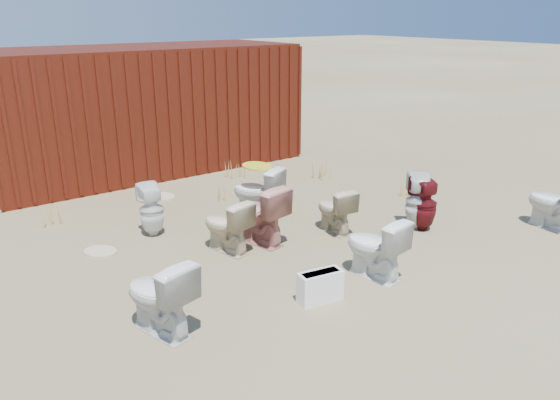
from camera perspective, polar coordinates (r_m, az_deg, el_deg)
ground at (r=7.35m, az=2.77°, el=-5.29°), size 100.00×100.00×0.00m
shipping_container at (r=11.37m, az=-14.00°, el=9.27°), size 6.00×2.40×2.40m
toilet_front_a at (r=5.54m, az=-12.54°, el=-9.78°), size 0.64×0.88×0.81m
toilet_front_pink at (r=7.44m, az=-2.20°, el=-1.45°), size 0.63×0.91×0.85m
toilet_front_c at (r=6.59m, az=9.89°, el=-4.89°), size 0.54×0.81×0.77m
toilet_front_maroon at (r=8.16m, az=14.82°, el=-0.39°), size 0.41×0.42×0.80m
toilet_front_e at (r=8.91m, az=26.71°, el=-0.27°), size 0.47×0.79×0.78m
toilet_back_a at (r=7.92m, az=-13.28°, el=-1.01°), size 0.37×0.38×0.76m
toilet_back_beige_left at (r=7.22m, az=-5.60°, el=-2.69°), size 0.56×0.79×0.73m
toilet_back_beige_right at (r=7.88m, az=5.74°, el=-1.02°), size 0.44×0.69×0.67m
toilet_back_yellowlid at (r=8.39m, az=-2.39°, el=0.82°), size 0.77×0.91×0.81m
toilet_back_e at (r=8.19m, az=14.26°, el=-0.16°), size 0.53×0.53×0.83m
yellow_lid at (r=8.26m, az=-2.43°, el=3.56°), size 0.41×0.51×0.02m
loose_tank at (r=6.08m, az=4.22°, el=-9.01°), size 0.53×0.28×0.35m
loose_lid_near at (r=9.63m, az=-12.18°, el=0.37°), size 0.48×0.57×0.02m
loose_lid_far at (r=7.67m, az=-18.26°, el=-5.13°), size 0.54×0.58×0.02m
weed_clump_a at (r=8.75m, az=-22.36°, el=-1.56°), size 0.36×0.36×0.32m
weed_clump_b at (r=9.35m, az=-5.97°, el=0.98°), size 0.32×0.32×0.28m
weed_clump_c at (r=10.48m, az=4.53°, el=3.17°), size 0.36×0.36×0.33m
weed_clump_d at (r=9.67m, az=-14.25°, el=0.90°), size 0.30×0.30×0.22m
weed_clump_e at (r=10.51m, az=-4.56°, el=3.21°), size 0.34×0.34×0.33m
weed_clump_f at (r=9.64m, az=13.43°, el=1.08°), size 0.28×0.28×0.27m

